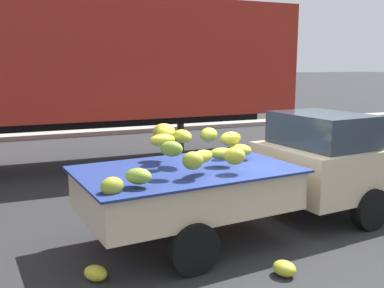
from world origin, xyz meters
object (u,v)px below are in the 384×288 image
(semi_trailer, at_px, (43,61))
(fallen_banana_bunch_by_wheel, at_px, (284,268))
(fallen_banana_bunch_near_tailgate, at_px, (96,273))
(pickup_truck, at_px, (300,166))

(semi_trailer, height_order, fallen_banana_bunch_by_wheel, semi_trailer)
(semi_trailer, xyz_separation_m, fallen_banana_bunch_near_tailgate, (-0.01, -5.89, -2.45))
(fallen_banana_bunch_near_tailgate, bearing_deg, semi_trailer, 89.90)
(pickup_truck, bearing_deg, semi_trailer, 117.93)
(semi_trailer, relative_size, fallen_banana_bunch_near_tailgate, 40.65)
(pickup_truck, distance_m, semi_trailer, 6.35)
(pickup_truck, height_order, semi_trailer, semi_trailer)
(pickup_truck, xyz_separation_m, fallen_banana_bunch_near_tailgate, (-3.37, -0.75, -0.80))
(pickup_truck, xyz_separation_m, semi_trailer, (-3.36, 5.14, 1.65))
(semi_trailer, distance_m, fallen_banana_bunch_near_tailgate, 6.38)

